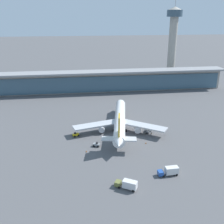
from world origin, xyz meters
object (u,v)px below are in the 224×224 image
at_px(airliner_on_stand, 120,121).
at_px(service_truck_on_taxiway_olive, 150,128).
at_px(service_truck_under_wing_yellow, 76,135).
at_px(service_truck_mid_apron_grey, 96,145).
at_px(control_tower, 173,39).
at_px(safety_cone_bravo, 146,143).
at_px(safety_cone_alpha, 86,151).
at_px(service_truck_near_nose_blue, 170,171).
at_px(service_truck_by_tail_olive, 127,184).

bearing_deg(airliner_on_stand, service_truck_on_taxiway_olive, -13.96).
bearing_deg(service_truck_on_taxiway_olive, service_truck_under_wing_yellow, -178.74).
distance_m(airliner_on_stand, service_truck_mid_apron_grey, 20.56).
relative_size(control_tower, safety_cone_bravo, 90.76).
height_order(control_tower, safety_cone_bravo, control_tower).
relative_size(safety_cone_alpha, safety_cone_bravo, 1.00).
relative_size(service_truck_mid_apron_grey, service_truck_on_taxiway_olive, 0.37).
distance_m(control_tower, safety_cone_bravo, 123.46).
bearing_deg(service_truck_under_wing_yellow, service_truck_near_nose_blue, -48.53).
xyz_separation_m(airliner_on_stand, service_truck_under_wing_yellow, (-21.39, -4.23, -3.99)).
height_order(service_truck_under_wing_yellow, safety_cone_bravo, service_truck_under_wing_yellow).
relative_size(airliner_on_stand, service_truck_mid_apron_grey, 17.44).
xyz_separation_m(service_truck_under_wing_yellow, service_truck_on_taxiway_olive, (35.30, 0.78, 0.83)).
bearing_deg(safety_cone_bravo, service_truck_near_nose_blue, -85.47).
height_order(airliner_on_stand, service_truck_on_taxiway_olive, airliner_on_stand).
height_order(service_truck_mid_apron_grey, service_truck_on_taxiway_olive, service_truck_on_taxiway_olive).
xyz_separation_m(airliner_on_stand, service_truck_by_tail_olive, (-5.27, -46.42, -3.18)).
relative_size(service_truck_by_tail_olive, safety_cone_alpha, 10.65).
xyz_separation_m(service_truck_near_nose_blue, service_truck_by_tail_olive, (-16.13, -5.70, 0.00)).
relative_size(service_truck_on_taxiway_olive, safety_cone_bravo, 12.68).
distance_m(service_truck_by_tail_olive, control_tower, 155.74).
bearing_deg(airliner_on_stand, safety_cone_bravo, -60.80).
xyz_separation_m(service_truck_under_wing_yellow, service_truck_mid_apron_grey, (8.62, -11.38, 0.00)).
bearing_deg(safety_cone_bravo, service_truck_under_wing_yellow, 158.91).
xyz_separation_m(service_truck_mid_apron_grey, safety_cone_bravo, (21.66, -0.30, -0.56)).
relative_size(service_truck_under_wing_yellow, service_truck_by_tail_olive, 0.45).
xyz_separation_m(airliner_on_stand, service_truck_on_taxiway_olive, (13.91, -3.46, -3.16)).
xyz_separation_m(service_truck_mid_apron_grey, service_truck_on_taxiway_olive, (26.68, 12.16, 0.83)).
bearing_deg(service_truck_mid_apron_grey, control_tower, 56.85).
relative_size(service_truck_near_nose_blue, service_truck_under_wing_yellow, 2.22).
distance_m(service_truck_near_nose_blue, safety_cone_bravo, 24.92).
bearing_deg(safety_cone_alpha, service_truck_near_nose_blue, -36.42).
xyz_separation_m(service_truck_under_wing_yellow, control_tower, (79.02, 96.40, 33.88)).
bearing_deg(service_truck_mid_apron_grey, service_truck_under_wing_yellow, 127.14).
height_order(service_truck_by_tail_olive, safety_cone_alpha, service_truck_by_tail_olive).
bearing_deg(service_truck_near_nose_blue, safety_cone_bravo, 94.53).
bearing_deg(airliner_on_stand, service_truck_mid_apron_grey, -129.27).
height_order(airliner_on_stand, safety_cone_alpha, airliner_on_stand).
bearing_deg(safety_cone_alpha, service_truck_on_taxiway_olive, 27.79).
height_order(service_truck_on_taxiway_olive, control_tower, control_tower).
height_order(control_tower, safety_cone_alpha, control_tower).
xyz_separation_m(service_truck_near_nose_blue, control_tower, (46.77, 132.89, 33.06)).
xyz_separation_m(service_truck_near_nose_blue, service_truck_mid_apron_grey, (-23.63, 25.11, -0.82)).
bearing_deg(control_tower, service_truck_near_nose_blue, -109.39).
bearing_deg(control_tower, airliner_on_stand, -122.02).
height_order(service_truck_mid_apron_grey, service_truck_by_tail_olive, service_truck_by_tail_olive).
bearing_deg(service_truck_near_nose_blue, service_truck_under_wing_yellow, 131.47).
bearing_deg(control_tower, safety_cone_bravo, -114.27).
xyz_separation_m(service_truck_by_tail_olive, safety_cone_bravo, (14.16, 30.51, -1.37)).
distance_m(service_truck_near_nose_blue, service_truck_mid_apron_grey, 34.49).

